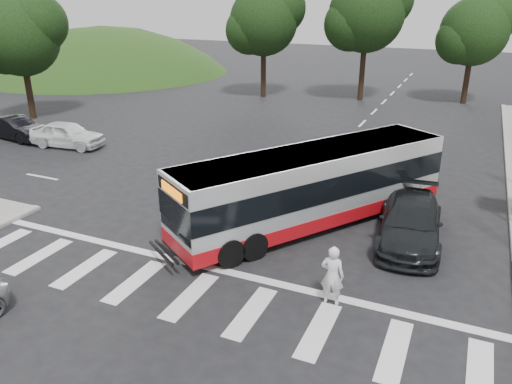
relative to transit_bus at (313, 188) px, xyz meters
The scene contains 13 objects.
ground 2.65m from the transit_bus, 143.21° to the right, with size 140.00×140.00×0.00m, color black.
curb_east 9.96m from the transit_bus, 42.71° to the left, with size 0.30×40.00×0.15m, color #9E9991.
hillside_nw 44.32m from the transit_bus, 139.64° to the left, with size 44.00×44.00×10.00m, color #183E14.
crosswalk_ladder 6.72m from the transit_bus, 105.55° to the right, with size 18.00×2.60×0.01m, color silver.
tree_north_a 25.61m from the transit_bus, 98.44° to the left, with size 6.60×6.15×10.17m.
tree_north_b 27.41m from the transit_bus, 80.84° to the left, with size 5.72×5.33×8.43m.
tree_north_c 26.02m from the transit_bus, 117.18° to the left, with size 6.16×5.74×9.30m.
tree_west_a 25.59m from the transit_bus, 159.73° to the left, with size 5.72×5.33×8.43m.
transit_bus is the anchor object (origin of this frame).
pedestrian 5.44m from the transit_bus, 66.26° to the right, with size 0.68×0.44×1.85m, color white.
dark_sedan 3.74m from the transit_bus, ahead, with size 2.14×5.27×1.53m, color black.
west_car_white 16.80m from the transit_bus, 165.56° to the left, with size 1.76×4.37×1.49m, color white.
west_car_black 20.72m from the transit_bus, 168.34° to the left, with size 1.49×4.27×1.41m, color black.
Camera 1 is at (6.92, -15.76, 8.44)m, focal length 35.00 mm.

